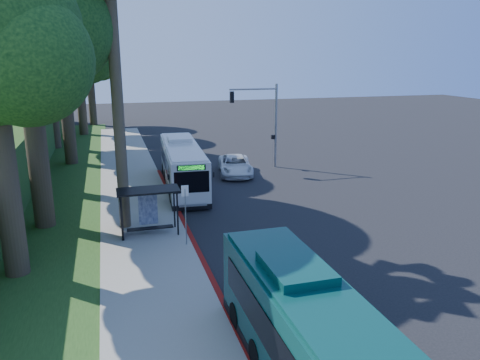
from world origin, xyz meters
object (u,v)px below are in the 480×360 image
object	(u,v)px
pickup	(235,165)
bus_shelter	(144,203)
teal_bus	(320,352)
white_bus	(182,165)

from	to	relation	value
pickup	bus_shelter	bearing A→B (deg)	-115.34
bus_shelter	teal_bus	distance (m)	14.41
white_bus	pickup	bearing A→B (deg)	31.98
bus_shelter	white_bus	bearing A→B (deg)	68.50
bus_shelter	pickup	distance (m)	13.93
bus_shelter	pickup	xyz separation A→B (m)	(8.08, 11.29, -1.06)
white_bus	teal_bus	xyz separation A→B (m)	(-0.01, -22.78, 0.02)
teal_bus	bus_shelter	bearing A→B (deg)	103.54
white_bus	teal_bus	distance (m)	22.78
white_bus	bus_shelter	bearing A→B (deg)	-107.95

